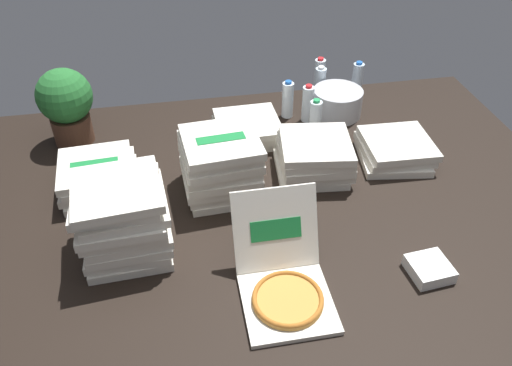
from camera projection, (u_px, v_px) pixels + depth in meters
name	position (u px, v px, depth m)	size (l,w,h in m)	color
ground_plane	(259.00, 221.00, 2.42)	(3.20, 2.40, 0.02)	black
open_pizza_box	(284.00, 280.00, 2.03)	(0.35, 0.50, 0.35)	silver
pizza_stack_left_near	(395.00, 150.00, 2.76)	(0.40, 0.40, 0.12)	silver
pizza_stack_right_far	(221.00, 165.00, 2.48)	(0.39, 0.39, 0.32)	silver
pizza_stack_right_near	(99.00, 177.00, 2.54)	(0.39, 0.38, 0.16)	silver
pizza_stack_left_far	(249.00, 129.00, 2.92)	(0.40, 0.39, 0.12)	silver
pizza_stack_left_mid	(314.00, 157.00, 2.64)	(0.41, 0.40, 0.20)	silver
pizza_stack_center_far	(124.00, 219.00, 2.15)	(0.39, 0.39, 0.35)	silver
ice_bucket	(337.00, 102.00, 3.12)	(0.30, 0.30, 0.16)	#B7BABF
water_bottle_0	(319.00, 75.00, 3.33)	(0.07, 0.07, 0.23)	white
water_bottle_1	(315.00, 119.00, 2.91)	(0.07, 0.07, 0.23)	white
water_bottle_2	(288.00, 100.00, 3.08)	(0.07, 0.07, 0.23)	white
water_bottle_3	(320.00, 84.00, 3.23)	(0.07, 0.07, 0.23)	silver
water_bottle_4	(308.00, 104.00, 3.04)	(0.07, 0.07, 0.23)	white
water_bottle_5	(357.00, 80.00, 3.28)	(0.07, 0.07, 0.23)	silver
potted_plant	(66.00, 103.00, 2.79)	(0.30, 0.30, 0.43)	#513323
napkin_pile	(429.00, 269.00, 2.13)	(0.16, 0.16, 0.06)	white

